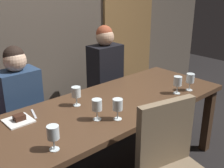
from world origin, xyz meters
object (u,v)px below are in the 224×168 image
at_px(wine_glass_near_right, 76,92).
at_px(fork_on_table, 34,114).
at_px(wine_glass_near_left, 53,134).
at_px(dessert_plate, 19,120).
at_px(wine_glass_far_right, 97,105).
at_px(diner_bearded, 18,89).
at_px(dining_table, 112,112).
at_px(wine_glass_center_back, 178,81).
at_px(wine_glass_far_left, 118,105).
at_px(wine_glass_end_left, 190,79).
at_px(chair_near_side, 174,164).
at_px(banquette_bench, 69,126).
at_px(diner_far_end, 105,63).

height_order(wine_glass_near_right, fork_on_table, wine_glass_near_right).
xyz_separation_m(wine_glass_near_left, dessert_plate, (-0.00, 0.50, -0.10)).
distance_m(wine_glass_far_right, fork_on_table, 0.52).
bearing_deg(wine_glass_far_right, diner_bearded, 105.00).
bearing_deg(wine_glass_far_right, dining_table, 27.76).
bearing_deg(dessert_plate, fork_on_table, 12.26).
xyz_separation_m(diner_bearded, dessert_plate, (-0.22, -0.48, -0.05)).
distance_m(wine_glass_center_back, wine_glass_far_left, 0.75).
relative_size(dining_table, wine_glass_near_right, 13.41).
bearing_deg(wine_glass_end_left, wine_glass_near_right, 156.27).
bearing_deg(wine_glass_far_right, wine_glass_near_left, -163.92).
xyz_separation_m(wine_glass_far_right, fork_on_table, (-0.31, 0.40, -0.11)).
xyz_separation_m(dining_table, chair_near_side, (-0.09, -0.72, -0.09)).
bearing_deg(fork_on_table, wine_glass_near_right, 2.16).
distance_m(diner_bearded, wine_glass_end_left, 1.58).
relative_size(chair_near_side, dessert_plate, 5.16).
height_order(wine_glass_end_left, wine_glass_far_left, same).
height_order(wine_glass_center_back, fork_on_table, wine_glass_center_back).
relative_size(banquette_bench, wine_glass_far_left, 15.24).
distance_m(chair_near_side, wine_glass_end_left, 0.99).
bearing_deg(wine_glass_near_right, dessert_plate, 173.03).
bearing_deg(wine_glass_end_left, dining_table, 159.83).
xyz_separation_m(dining_table, diner_bearded, (-0.51, 0.70, 0.15)).
relative_size(diner_far_end, wine_glass_far_left, 4.94).
xyz_separation_m(chair_near_side, diner_bearded, (-0.42, 1.42, 0.24)).
relative_size(wine_glass_center_back, fork_on_table, 0.96).
xyz_separation_m(wine_glass_center_back, wine_glass_far_left, (-0.75, -0.00, 0.00)).
bearing_deg(wine_glass_near_right, diner_bearded, 115.79).
relative_size(dining_table, chair_near_side, 2.24).
relative_size(wine_glass_center_back, dessert_plate, 0.86).
height_order(chair_near_side, fork_on_table, chair_near_side).
bearing_deg(wine_glass_near_left, diner_far_end, 37.87).
bearing_deg(wine_glass_far_left, dessert_plate, 140.47).
relative_size(wine_glass_near_left, dessert_plate, 0.86).
height_order(dining_table, wine_glass_far_left, wine_glass_far_left).
height_order(wine_glass_far_right, wine_glass_near_right, same).
xyz_separation_m(diner_far_end, wine_glass_far_right, (-0.82, -0.85, 0.02)).
distance_m(diner_far_end, wine_glass_end_left, 1.00).
height_order(diner_far_end, wine_glass_center_back, diner_far_end).
xyz_separation_m(wine_glass_far_right, wine_glass_end_left, (1.02, -0.13, 0.00)).
bearing_deg(diner_far_end, dessert_plate, -159.00).
distance_m(wine_glass_end_left, wine_glass_far_left, 0.90).
height_order(dining_table, wine_glass_near_right, wine_glass_near_right).
relative_size(chair_near_side, fork_on_table, 5.76).
relative_size(banquette_bench, wine_glass_end_left, 15.24).
relative_size(wine_glass_near_right, wine_glass_near_left, 1.00).
xyz_separation_m(dining_table, wine_glass_center_back, (0.59, -0.24, 0.20)).
relative_size(wine_glass_near_right, dessert_plate, 0.86).
bearing_deg(dessert_plate, diner_bearded, 65.01).
xyz_separation_m(wine_glass_end_left, wine_glass_center_back, (-0.15, 0.03, 0.00)).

